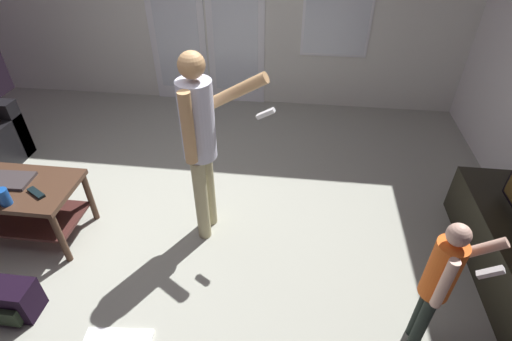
% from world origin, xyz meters
% --- Properties ---
extents(ground_plane, '(6.03, 4.96, 0.02)m').
position_xyz_m(ground_plane, '(0.00, 0.00, -0.01)').
color(ground_plane, '#9C9E90').
extents(coffee_table, '(0.93, 0.54, 0.52)m').
position_xyz_m(coffee_table, '(-1.09, -0.20, 0.37)').
color(coffee_table, '#422B1D').
rests_on(coffee_table, ground_plane).
extents(person_adult, '(0.66, 0.42, 1.54)m').
position_xyz_m(person_adult, '(0.36, 0.03, 0.93)').
color(person_adult, tan).
rests_on(person_adult, ground_plane).
extents(person_child, '(0.42, 0.28, 1.04)m').
position_xyz_m(person_child, '(1.88, -0.80, 0.62)').
color(person_child, black).
rests_on(person_child, ground_plane).
extents(backpack, '(0.35, 0.24, 0.27)m').
position_xyz_m(backpack, '(-0.79, -0.91, 0.13)').
color(backpack, black).
rests_on(backpack, ground_plane).
extents(loose_keyboard, '(0.45, 0.17, 0.02)m').
position_xyz_m(loose_keyboard, '(-0.02, -1.02, 0.01)').
color(loose_keyboard, white).
rests_on(loose_keyboard, ground_plane).
extents(laptop_closed, '(0.33, 0.23, 0.02)m').
position_xyz_m(laptop_closed, '(-1.14, -0.16, 0.53)').
color(laptop_closed, '#383132').
rests_on(laptop_closed, coffee_table).
extents(cup_by_laptop, '(0.08, 0.08, 0.13)m').
position_xyz_m(cup_by_laptop, '(-1.00, -0.40, 0.58)').
color(cup_by_laptop, '#154596').
rests_on(cup_by_laptop, coffee_table).
extents(tv_remote_black, '(0.17, 0.13, 0.02)m').
position_xyz_m(tv_remote_black, '(-0.85, -0.27, 0.53)').
color(tv_remote_black, black).
rests_on(tv_remote_black, coffee_table).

